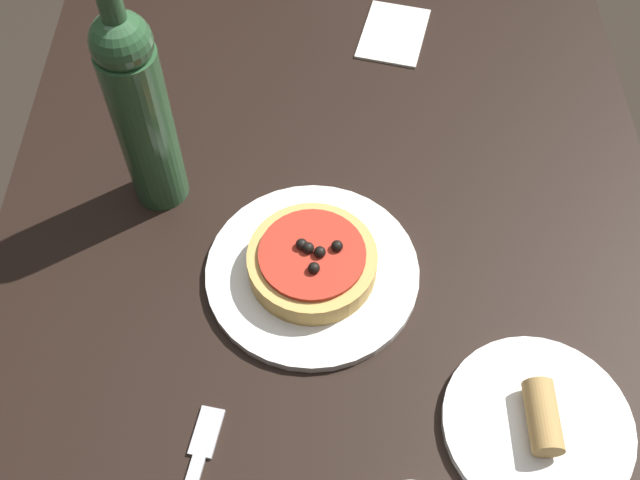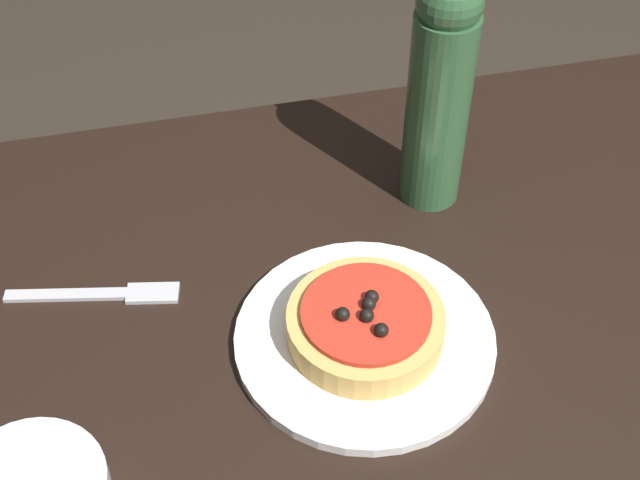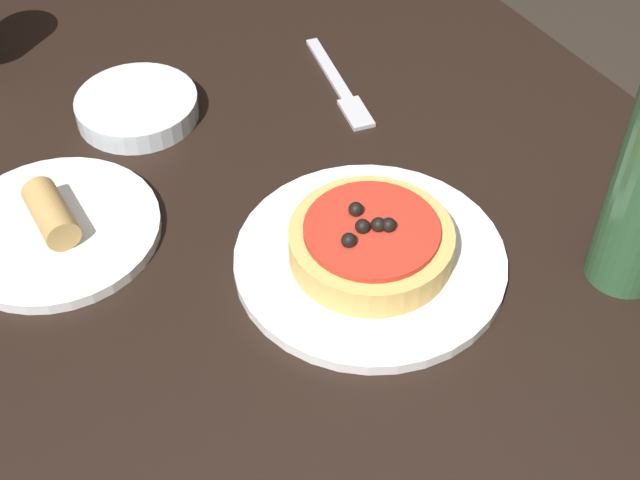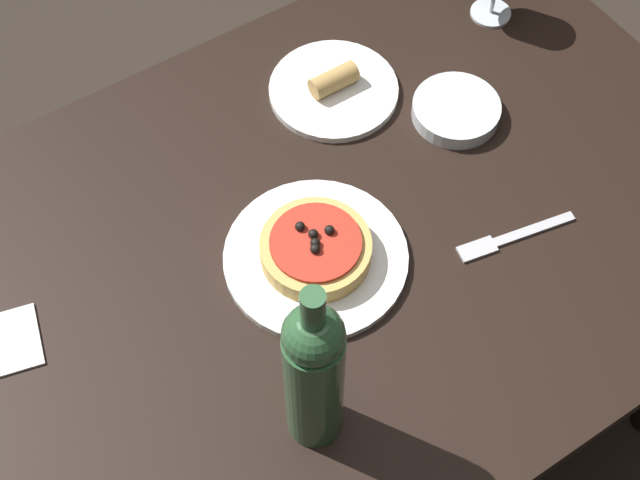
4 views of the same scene
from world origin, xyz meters
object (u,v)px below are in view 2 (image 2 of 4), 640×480
at_px(dinner_plate, 365,339).
at_px(dining_table, 440,397).
at_px(pizza, 365,324).
at_px(wine_bottle, 440,86).
at_px(fork, 104,294).

bearing_deg(dinner_plate, dining_table, -15.50).
distance_m(dinner_plate, pizza, 0.02).
relative_size(wine_bottle, fork, 1.84).
bearing_deg(pizza, fork, 154.11).
height_order(pizza, fork, pizza).
distance_m(dining_table, dinner_plate, 0.13).
bearing_deg(dining_table, pizza, 164.56).
bearing_deg(wine_bottle, fork, -168.33).
relative_size(dinner_plate, fork, 1.43).
bearing_deg(dinner_plate, wine_bottle, 56.84).
xyz_separation_m(pizza, wine_bottle, (0.13, 0.20, 0.12)).
distance_m(dinner_plate, fork, 0.27).
xyz_separation_m(pizza, fork, (-0.25, 0.12, -0.03)).
distance_m(pizza, wine_bottle, 0.27).
height_order(dinner_plate, pizza, pizza).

